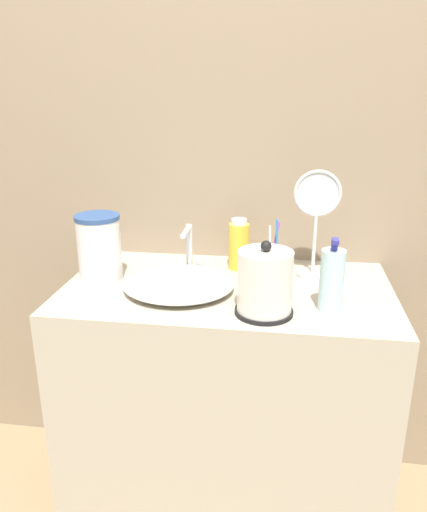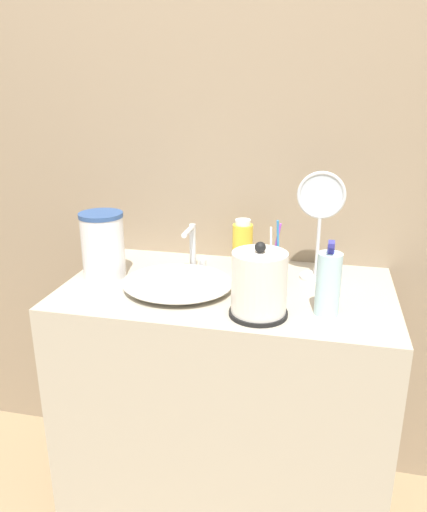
{
  "view_description": "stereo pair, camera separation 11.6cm",
  "coord_description": "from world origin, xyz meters",
  "px_view_note": "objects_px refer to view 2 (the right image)",
  "views": [
    {
      "loc": [
        0.16,
        -1.16,
        1.46
      ],
      "look_at": [
        -0.04,
        0.29,
        0.96
      ],
      "focal_mm": 35.0,
      "sensor_mm": 36.0,
      "label": 1
    },
    {
      "loc": [
        0.28,
        -1.14,
        1.46
      ],
      "look_at": [
        -0.04,
        0.29,
        0.96
      ],
      "focal_mm": 35.0,
      "sensor_mm": 36.0,
      "label": 2
    }
  ],
  "objects_px": {
    "faucet": "(193,246)",
    "water_pitcher": "(103,245)",
    "lotion_bottle": "(328,283)",
    "vanity_mirror": "(320,218)",
    "electric_kettle": "(259,286)",
    "toothbrush_cup": "(274,271)",
    "shampoo_bottle": "(242,246)"
  },
  "relations": [
    {
      "from": "toothbrush_cup",
      "to": "water_pitcher",
      "type": "xyz_separation_m",
      "value": [
        -0.56,
        -0.05,
        0.06
      ]
    },
    {
      "from": "faucet",
      "to": "vanity_mirror",
      "type": "xyz_separation_m",
      "value": [
        0.41,
        0.02,
        0.12
      ]
    },
    {
      "from": "toothbrush_cup",
      "to": "vanity_mirror",
      "type": "xyz_separation_m",
      "value": [
        0.13,
        0.08,
        0.16
      ]
    },
    {
      "from": "faucet",
      "to": "toothbrush_cup",
      "type": "height_order",
      "value": "toothbrush_cup"
    },
    {
      "from": "faucet",
      "to": "lotion_bottle",
      "type": "xyz_separation_m",
      "value": [
        0.45,
        -0.25,
        0.0
      ]
    },
    {
      "from": "faucet",
      "to": "toothbrush_cup",
      "type": "xyz_separation_m",
      "value": [
        0.28,
        -0.06,
        -0.04
      ]
    },
    {
      "from": "electric_kettle",
      "to": "vanity_mirror",
      "type": "distance_m",
      "value": 0.37
    },
    {
      "from": "vanity_mirror",
      "to": "lotion_bottle",
      "type": "bearing_deg",
      "value": -82.19
    },
    {
      "from": "lotion_bottle",
      "to": "vanity_mirror",
      "type": "relative_size",
      "value": 0.6
    },
    {
      "from": "lotion_bottle",
      "to": "water_pitcher",
      "type": "height_order",
      "value": "water_pitcher"
    },
    {
      "from": "lotion_bottle",
      "to": "shampoo_bottle",
      "type": "distance_m",
      "value": 0.42
    },
    {
      "from": "electric_kettle",
      "to": "shampoo_bottle",
      "type": "xyz_separation_m",
      "value": [
        -0.1,
        0.35,
        -0.0
      ]
    },
    {
      "from": "vanity_mirror",
      "to": "faucet",
      "type": "bearing_deg",
      "value": -177.07
    },
    {
      "from": "electric_kettle",
      "to": "vanity_mirror",
      "type": "height_order",
      "value": "vanity_mirror"
    },
    {
      "from": "toothbrush_cup",
      "to": "lotion_bottle",
      "type": "height_order",
      "value": "toothbrush_cup"
    },
    {
      "from": "faucet",
      "to": "water_pitcher",
      "type": "distance_m",
      "value": 0.3
    },
    {
      "from": "vanity_mirror",
      "to": "water_pitcher",
      "type": "distance_m",
      "value": 0.71
    },
    {
      "from": "faucet",
      "to": "water_pitcher",
      "type": "relative_size",
      "value": 0.75
    },
    {
      "from": "faucet",
      "to": "vanity_mirror",
      "type": "distance_m",
      "value": 0.43
    },
    {
      "from": "lotion_bottle",
      "to": "toothbrush_cup",
      "type": "bearing_deg",
      "value": 132.4
    },
    {
      "from": "toothbrush_cup",
      "to": "water_pitcher",
      "type": "distance_m",
      "value": 0.56
    },
    {
      "from": "lotion_bottle",
      "to": "vanity_mirror",
      "type": "height_order",
      "value": "vanity_mirror"
    },
    {
      "from": "electric_kettle",
      "to": "toothbrush_cup",
      "type": "bearing_deg",
      "value": 86.02
    },
    {
      "from": "water_pitcher",
      "to": "electric_kettle",
      "type": "bearing_deg",
      "value": -18.87
    },
    {
      "from": "shampoo_bottle",
      "to": "water_pitcher",
      "type": "distance_m",
      "value": 0.47
    },
    {
      "from": "electric_kettle",
      "to": "water_pitcher",
      "type": "distance_m",
      "value": 0.57
    },
    {
      "from": "electric_kettle",
      "to": "water_pitcher",
      "type": "relative_size",
      "value": 0.98
    },
    {
      "from": "faucet",
      "to": "vanity_mirror",
      "type": "height_order",
      "value": "vanity_mirror"
    },
    {
      "from": "electric_kettle",
      "to": "faucet",
      "type": "bearing_deg",
      "value": 131.73
    },
    {
      "from": "toothbrush_cup",
      "to": "lotion_bottle",
      "type": "xyz_separation_m",
      "value": [
        0.17,
        -0.18,
        0.04
      ]
    },
    {
      "from": "faucet",
      "to": "shampoo_bottle",
      "type": "bearing_deg",
      "value": 18.86
    },
    {
      "from": "electric_kettle",
      "to": "toothbrush_cup",
      "type": "distance_m",
      "value": 0.24
    }
  ]
}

